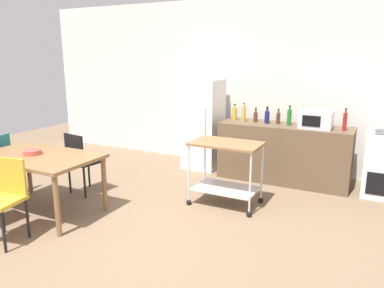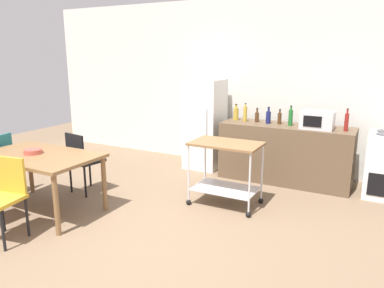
{
  "view_description": "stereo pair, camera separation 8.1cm",
  "coord_description": "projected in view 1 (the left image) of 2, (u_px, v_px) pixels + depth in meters",
  "views": [
    {
      "loc": [
        2.15,
        -3.04,
        1.96
      ],
      "look_at": [
        -0.01,
        1.2,
        0.8
      ],
      "focal_mm": 34.53,
      "sensor_mm": 36.0,
      "label": 1
    },
    {
      "loc": [
        2.22,
        -3.01,
        1.96
      ],
      "look_at": [
        -0.01,
        1.2,
        0.8
      ],
      "focal_mm": 34.53,
      "sensor_mm": 36.0,
      "label": 2
    }
  ],
  "objects": [
    {
      "name": "kitchen_counter",
      "position": [
        284.0,
        153.0,
        5.8
      ],
      "size": [
        2.0,
        0.64,
        0.9
      ],
      "primitive_type": "cube",
      "color": "brown",
      "rests_on": "ground_plane"
    },
    {
      "name": "back_wall",
      "position": [
        244.0,
        84.0,
        6.48
      ],
      "size": [
        8.4,
        0.12,
        2.9
      ],
      "primitive_type": "cube",
      "color": "silver",
      "rests_on": "ground_plane"
    },
    {
      "name": "microwave",
      "position": [
        316.0,
        119.0,
        5.41
      ],
      "size": [
        0.46,
        0.35,
        0.26
      ],
      "color": "silver",
      "rests_on": "kitchen_counter"
    },
    {
      "name": "ground_plane",
      "position": [
        143.0,
        238.0,
        4.05
      ],
      "size": [
        12.0,
        12.0,
        0.0
      ],
      "primitive_type": "plane",
      "color": "brown"
    },
    {
      "name": "bottle_sesame_oil",
      "position": [
        267.0,
        117.0,
        5.81
      ],
      "size": [
        0.08,
        0.08,
        0.26
      ],
      "color": "navy",
      "rests_on": "kitchen_counter"
    },
    {
      "name": "fruit_bowl",
      "position": [
        32.0,
        152.0,
        4.58
      ],
      "size": [
        0.22,
        0.22,
        0.06
      ],
      "primitive_type": "cylinder",
      "color": "#B24C3F",
      "rests_on": "dining_table"
    },
    {
      "name": "bottle_sparkling_water",
      "position": [
        289.0,
        117.0,
        5.63
      ],
      "size": [
        0.06,
        0.06,
        0.31
      ],
      "color": "#1E6628",
      "rests_on": "kitchen_counter"
    },
    {
      "name": "dining_table",
      "position": [
        38.0,
        161.0,
        4.57
      ],
      "size": [
        1.5,
        0.9,
        0.75
      ],
      "color": "brown",
      "rests_on": "ground_plane"
    },
    {
      "name": "bottle_soda",
      "position": [
        244.0,
        114.0,
        5.99
      ],
      "size": [
        0.06,
        0.06,
        0.3
      ],
      "color": "gold",
      "rests_on": "kitchen_counter"
    },
    {
      "name": "chair_mustard",
      "position": [
        4.0,
        195.0,
        3.89
      ],
      "size": [
        0.46,
        0.46,
        0.89
      ],
      "rotation": [
        0.0,
        0.0,
        0.17
      ],
      "color": "gold",
      "rests_on": "ground_plane"
    },
    {
      "name": "bottle_vinegar",
      "position": [
        235.0,
        113.0,
        6.12
      ],
      "size": [
        0.08,
        0.08,
        0.26
      ],
      "color": "gold",
      "rests_on": "kitchen_counter"
    },
    {
      "name": "bottle_soy_sauce",
      "position": [
        278.0,
        118.0,
        5.76
      ],
      "size": [
        0.06,
        0.06,
        0.24
      ],
      "color": "#4C2D19",
      "rests_on": "kitchen_counter"
    },
    {
      "name": "kitchen_cart",
      "position": [
        226.0,
        163.0,
        4.84
      ],
      "size": [
        0.91,
        0.57,
        0.85
      ],
      "color": "brown",
      "rests_on": "ground_plane"
    },
    {
      "name": "bottle_olive_oil",
      "position": [
        345.0,
        121.0,
        5.23
      ],
      "size": [
        0.06,
        0.06,
        0.32
      ],
      "color": "maroon",
      "rests_on": "kitchen_counter"
    },
    {
      "name": "bottle_wine",
      "position": [
        256.0,
        116.0,
        5.94
      ],
      "size": [
        0.06,
        0.06,
        0.23
      ],
      "color": "#4C2D19",
      "rests_on": "kitchen_counter"
    },
    {
      "name": "chair_black",
      "position": [
        82.0,
        159.0,
        5.23
      ],
      "size": [
        0.46,
        0.46,
        0.89
      ],
      "rotation": [
        0.0,
        0.0,
        2.97
      ],
      "color": "black",
      "rests_on": "ground_plane"
    },
    {
      "name": "refrigerator",
      "position": [
        203.0,
        124.0,
        6.44
      ],
      "size": [
        0.6,
        0.63,
        1.55
      ],
      "color": "white",
      "rests_on": "ground_plane"
    }
  ]
}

